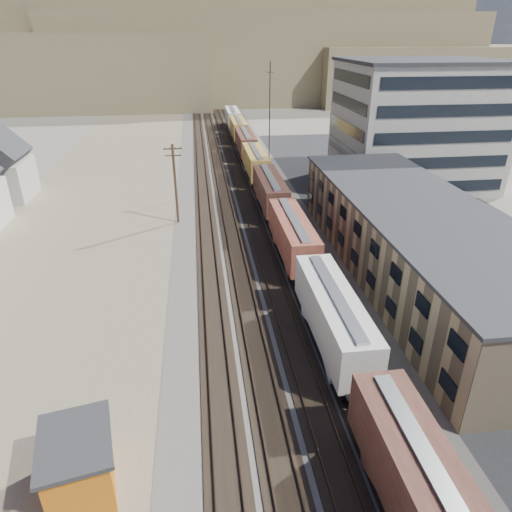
{
  "coord_description": "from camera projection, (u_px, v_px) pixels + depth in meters",
  "views": [
    {
      "loc": [
        -5.64,
        -13.13,
        21.73
      ],
      "look_at": [
        -0.71,
        24.88,
        3.0
      ],
      "focal_mm": 32.0,
      "sensor_mm": 36.0,
      "label": 1
    }
  ],
  "objects": [
    {
      "name": "ballast_bed",
      "position": [
        239.0,
        199.0,
        66.43
      ],
      "size": [
        18.0,
        200.0,
        0.06
      ],
      "primitive_type": "cube",
      "color": "#4C4742",
      "rests_on": "ground"
    },
    {
      "name": "dirt_yard",
      "position": [
        82.0,
        233.0,
        55.21
      ],
      "size": [
        24.0,
        180.0,
        0.03
      ],
      "primitive_type": "cube",
      "color": "#776652",
      "rests_on": "ground"
    },
    {
      "name": "asphalt_lot",
      "position": [
        430.0,
        231.0,
        55.61
      ],
      "size": [
        26.0,
        120.0,
        0.04
      ],
      "primitive_type": "cube",
      "color": "#232326",
      "rests_on": "ground"
    },
    {
      "name": "rail_tracks",
      "position": [
        235.0,
        199.0,
        66.33
      ],
      "size": [
        11.4,
        200.0,
        0.24
      ],
      "color": "black",
      "rests_on": "ground"
    },
    {
      "name": "freight_train",
      "position": [
        262.0,
        175.0,
        67.96
      ],
      "size": [
        3.0,
        119.74,
        4.46
      ],
      "color": "black",
      "rests_on": "ground"
    },
    {
      "name": "warehouse",
      "position": [
        416.0,
        240.0,
        44.29
      ],
      "size": [
        12.4,
        40.4,
        7.25
      ],
      "color": "tan",
      "rests_on": "ground"
    },
    {
      "name": "office_tower",
      "position": [
        416.0,
        124.0,
        70.02
      ],
      "size": [
        22.6,
        18.6,
        18.45
      ],
      "color": "#9E998E",
      "rests_on": "ground"
    },
    {
      "name": "utility_pole_north",
      "position": [
        175.0,
        182.0,
        56.0
      ],
      "size": [
        2.2,
        0.32,
        10.0
      ],
      "color": "#382619",
      "rests_on": "ground"
    },
    {
      "name": "radio_mast",
      "position": [
        269.0,
        122.0,
        72.04
      ],
      "size": [
        1.2,
        0.16,
        18.0
      ],
      "color": "black",
      "rests_on": "ground"
    },
    {
      "name": "hills_north",
      "position": [
        208.0,
        57.0,
        165.34
      ],
      "size": [
        265.0,
        80.0,
        32.0
      ],
      "color": "brown",
      "rests_on": "ground"
    },
    {
      "name": "maintenance_shed",
      "position": [
        79.0,
        463.0,
        23.58
      ],
      "size": [
        4.5,
        5.32,
        3.43
      ],
      "color": "#C46412",
      "rests_on": "ground"
    },
    {
      "name": "parked_car_blue",
      "position": [
        363.0,
        180.0,
        72.53
      ],
      "size": [
        4.51,
        6.42,
        1.63
      ],
      "primitive_type": "imported",
      "rotation": [
        0.0,
        0.0,
        0.34
      ],
      "color": "navy",
      "rests_on": "ground"
    },
    {
      "name": "parked_car_far",
      "position": [
        415.0,
        187.0,
        69.53
      ],
      "size": [
        2.39,
        4.44,
        1.43
      ],
      "primitive_type": "imported",
      "rotation": [
        0.0,
        0.0,
        -0.17
      ],
      "color": "white",
      "rests_on": "ground"
    }
  ]
}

